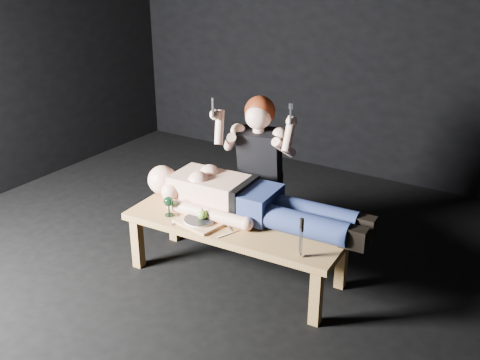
% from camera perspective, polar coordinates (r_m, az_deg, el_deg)
% --- Properties ---
extents(ground, '(5.00, 5.00, 0.00)m').
position_cam_1_polar(ground, '(4.18, -4.17, -9.67)').
color(ground, black).
rests_on(ground, ground).
extents(back_wall, '(5.00, 0.00, 5.00)m').
position_cam_1_polar(back_wall, '(5.77, 10.71, 15.16)').
color(back_wall, black).
rests_on(back_wall, ground).
extents(table, '(1.61, 0.68, 0.45)m').
position_cam_1_polar(table, '(4.05, -0.38, -7.09)').
color(table, '#A88347').
rests_on(table, ground).
extents(lying_man, '(1.77, 0.63, 0.29)m').
position_cam_1_polar(lying_man, '(3.95, 1.22, -1.79)').
color(lying_man, '#F8BB9B').
rests_on(lying_man, table).
extents(kneeling_woman, '(0.86, 0.91, 1.28)m').
position_cam_1_polar(kneeling_woman, '(4.34, 2.28, 1.16)').
color(kneeling_woman, black).
rests_on(kneeling_woman, ground).
extents(serving_tray, '(0.35, 0.28, 0.02)m').
position_cam_1_polar(serving_tray, '(3.92, -4.18, -4.33)').
color(serving_tray, tan).
rests_on(serving_tray, table).
extents(plate, '(0.24, 0.24, 0.02)m').
position_cam_1_polar(plate, '(3.91, -4.19, -4.10)').
color(plate, white).
rests_on(plate, serving_tray).
extents(apple, '(0.07, 0.07, 0.07)m').
position_cam_1_polar(apple, '(3.89, -3.88, -3.56)').
color(apple, '#65AF20').
rests_on(apple, plate).
extents(goblet, '(0.08, 0.08, 0.15)m').
position_cam_1_polar(goblet, '(4.02, -7.30, -2.68)').
color(goblet, black).
rests_on(goblet, table).
extents(fork_flat, '(0.09, 0.16, 0.01)m').
position_cam_1_polar(fork_flat, '(3.98, -6.70, -4.07)').
color(fork_flat, '#B2B2B7').
rests_on(fork_flat, table).
extents(knife_flat, '(0.08, 0.16, 0.01)m').
position_cam_1_polar(knife_flat, '(3.77, -1.28, -5.55)').
color(knife_flat, '#B2B2B7').
rests_on(knife_flat, table).
extents(spoon_flat, '(0.13, 0.13, 0.01)m').
position_cam_1_polar(spoon_flat, '(3.86, -1.21, -4.80)').
color(spoon_flat, '#B2B2B7').
rests_on(spoon_flat, table).
extents(carving_knife, '(0.04, 0.04, 0.27)m').
position_cam_1_polar(carving_knife, '(3.47, 6.28, -5.91)').
color(carving_knife, '#B2B2B7').
rests_on(carving_knife, table).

